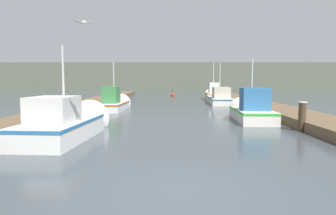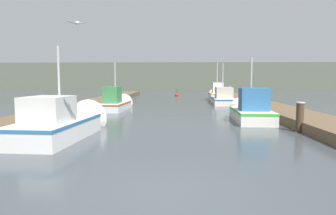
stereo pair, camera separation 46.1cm
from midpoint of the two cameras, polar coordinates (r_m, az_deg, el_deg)
ground_plane at (r=5.46m, az=-0.06°, el=-16.39°), size 200.00×200.00×0.00m
dock_left at (r=22.04m, az=-15.98°, el=0.42°), size 2.36×40.00×0.39m
dock_right at (r=22.02m, az=16.51°, el=0.40°), size 2.36×40.00×0.39m
distant_shore_ridge at (r=61.70m, az=0.32°, el=5.85°), size 120.00×16.00×5.06m
fishing_boat_0 at (r=11.25m, az=-19.59°, el=-2.83°), size 2.02×5.12×3.64m
fishing_boat_1 at (r=15.42m, az=14.58°, el=-0.55°), size 1.76×4.45×3.54m
fishing_boat_2 at (r=20.35m, az=-10.80°, el=0.84°), size 1.66×4.62×3.59m
fishing_boat_3 at (r=25.94m, az=9.21°, el=1.78°), size 1.96×6.13×3.92m
fishing_boat_4 at (r=30.18m, az=8.15°, el=2.49°), size 1.68×4.93×4.01m
mooring_piling_0 at (r=12.66m, az=23.25°, el=-1.58°), size 0.32×0.32×1.16m
mooring_piling_1 at (r=29.03m, az=10.57°, el=2.68°), size 0.24×0.24×1.39m
channel_buoy at (r=36.17m, az=0.52°, el=2.39°), size 0.47×0.47×0.97m
seagull_1 at (r=9.45m, az=-17.13°, el=15.18°), size 0.54×0.36×0.12m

